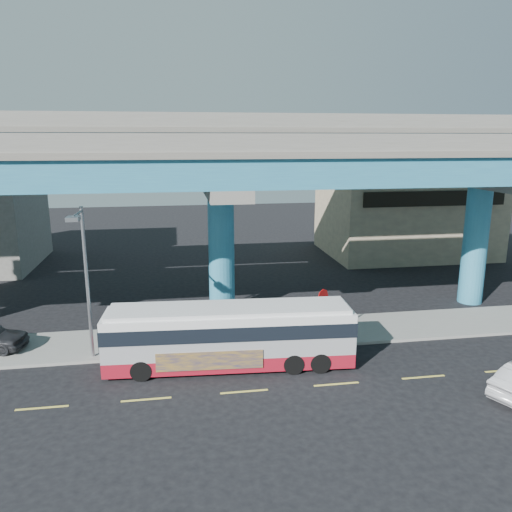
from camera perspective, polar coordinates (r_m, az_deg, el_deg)
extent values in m
plane|color=black|center=(21.79, -1.47, -14.87)|extent=(120.00, 120.00, 0.00)
cube|color=gray|center=(26.70, -3.11, -9.20)|extent=(70.00, 4.00, 0.15)
cube|color=#D8C64C|center=(22.05, -23.27, -15.66)|extent=(2.00, 0.12, 0.01)
cube|color=#D8C64C|center=(21.42, -12.43, -15.72)|extent=(2.00, 0.12, 0.01)
cube|color=#D8C64C|center=(21.53, -1.36, -15.23)|extent=(2.00, 0.12, 0.01)
cube|color=#D8C64C|center=(22.36, 9.17, -14.25)|extent=(2.00, 0.12, 0.01)
cube|color=#D8C64C|center=(23.84, 18.58, -12.98)|extent=(2.00, 0.12, 0.01)
cube|color=#D8C64C|center=(25.87, 26.61, -11.61)|extent=(2.00, 0.12, 0.01)
cylinder|color=teal|center=(28.92, -3.96, 0.11)|extent=(1.50, 1.50, 7.40)
cube|color=gray|center=(28.27, -4.09, 8.02)|extent=(2.00, 12.00, 0.60)
cube|color=gray|center=(31.69, -4.71, 10.21)|extent=(1.80, 5.00, 1.20)
cylinder|color=teal|center=(34.27, 23.74, 1.09)|extent=(1.50, 1.50, 7.40)
cube|color=gray|center=(33.73, 24.37, 7.74)|extent=(2.00, 12.00, 0.60)
cube|color=gray|center=(36.64, 21.49, 9.76)|extent=(1.80, 5.00, 1.20)
cube|color=teal|center=(24.72, -3.37, 9.60)|extent=(52.00, 5.00, 1.40)
cube|color=gray|center=(24.68, -3.39, 11.57)|extent=(52.00, 5.40, 0.30)
cube|color=gray|center=(22.19, -2.72, 12.81)|extent=(52.00, 0.25, 0.80)
cube|color=gray|center=(27.16, -3.97, 12.88)|extent=(52.00, 0.25, 0.80)
cube|color=teal|center=(31.64, -4.76, 12.56)|extent=(52.00, 5.00, 1.40)
cube|color=gray|center=(31.64, -4.79, 14.10)|extent=(52.00, 5.40, 0.30)
cube|color=gray|center=(29.17, -4.40, 15.26)|extent=(52.00, 0.25, 0.80)
cube|color=gray|center=(34.15, -5.16, 14.96)|extent=(52.00, 0.25, 0.80)
cube|color=tan|center=(47.29, 16.64, 4.50)|extent=(14.00, 10.00, 7.00)
cube|color=black|center=(42.54, 19.80, 6.20)|extent=(12.00, 0.25, 1.20)
cube|color=maroon|center=(23.50, -2.99, -11.29)|extent=(11.31, 3.10, 0.65)
cube|color=#BBBCC0|center=(23.09, -3.02, -8.98)|extent=(11.31, 3.10, 1.40)
cube|color=black|center=(22.92, -3.03, -7.90)|extent=(11.37, 3.15, 0.65)
cube|color=silver|center=(22.74, -3.05, -6.70)|extent=(11.31, 3.10, 0.37)
cube|color=silver|center=(22.65, -3.06, -6.03)|extent=(10.89, 2.82, 0.19)
cube|color=black|center=(23.85, 10.68, -7.62)|extent=(0.20, 2.13, 1.12)
cube|color=black|center=(23.44, -17.02, -8.37)|extent=(0.20, 2.13, 1.12)
cube|color=#131953|center=(22.24, -5.30, -11.85)|extent=(4.65, 0.35, 0.84)
cylinder|color=black|center=(22.74, -13.00, -12.65)|extent=(0.95, 0.34, 0.93)
cylinder|color=black|center=(24.67, -12.38, -10.49)|extent=(0.95, 0.34, 0.93)
cylinder|color=black|center=(22.83, 4.33, -12.21)|extent=(0.95, 0.34, 0.93)
cylinder|color=black|center=(24.75, 3.47, -10.09)|extent=(0.95, 0.34, 0.93)
cylinder|color=black|center=(23.06, 7.36, -12.02)|extent=(0.95, 0.34, 0.93)
cylinder|color=black|center=(24.96, 6.26, -9.95)|extent=(0.95, 0.34, 0.93)
cylinder|color=gray|center=(24.30, -18.72, -3.04)|extent=(0.16, 0.16, 7.18)
cylinder|color=gray|center=(22.67, -19.74, 4.54)|extent=(0.12, 1.94, 0.12)
cube|color=gray|center=(21.73, -20.17, 4.03)|extent=(0.50, 0.70, 0.18)
cylinder|color=gray|center=(25.93, 7.56, -7.00)|extent=(0.06, 0.06, 2.38)
cylinder|color=#B20A0A|center=(25.54, 7.66, -4.63)|extent=(0.69, 0.50, 0.82)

